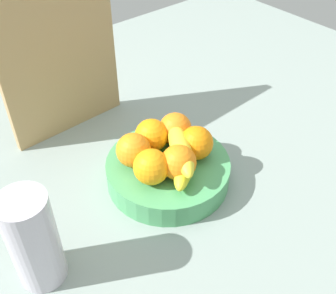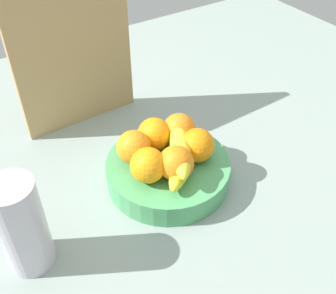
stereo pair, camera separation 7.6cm
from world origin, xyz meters
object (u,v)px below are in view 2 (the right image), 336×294
at_px(orange_front_left, 134,147).
at_px(cutting_board, 73,53).
at_px(fruit_bowl, 168,171).
at_px(orange_top_stack, 154,134).
at_px(orange_back_right, 179,130).
at_px(thermos_tumbler, 22,226).
at_px(orange_center, 176,163).
at_px(banana_bunch, 180,156).
at_px(orange_back_left, 197,145).
at_px(orange_front_right, 148,165).

relative_size(orange_front_left, cutting_board, 0.19).
relative_size(fruit_bowl, orange_top_stack, 3.66).
relative_size(orange_back_right, thermos_tumbler, 0.38).
height_order(fruit_bowl, orange_center, orange_center).
xyz_separation_m(orange_center, orange_top_stack, (0.01, 0.10, 0.00)).
relative_size(fruit_bowl, banana_bunch, 1.51).
relative_size(orange_center, orange_back_left, 1.00).
bearing_deg(thermos_tumbler, banana_bunch, 2.05).
relative_size(orange_back_left, orange_back_right, 1.00).
height_order(orange_top_stack, banana_bunch, orange_top_stack).
xyz_separation_m(orange_back_left, orange_back_right, (-0.00, 0.06, 0.00)).
xyz_separation_m(fruit_bowl, orange_front_right, (-0.06, -0.02, 0.06)).
distance_m(orange_front_left, thermos_tumbler, 0.26).
relative_size(orange_center, cutting_board, 0.19).
height_order(banana_bunch, thermos_tumbler, thermos_tumbler).
bearing_deg(orange_center, cutting_board, 98.40).
relative_size(fruit_bowl, orange_back_right, 3.66).
bearing_deg(orange_top_stack, cutting_board, 104.15).
distance_m(orange_front_right, cutting_board, 0.33).
height_order(orange_center, orange_back_left, same).
bearing_deg(orange_front_left, banana_bunch, -45.17).
distance_m(fruit_bowl, orange_back_left, 0.09).
height_order(fruit_bowl, orange_front_left, orange_front_left).
bearing_deg(orange_back_left, orange_back_right, 92.17).
bearing_deg(fruit_bowl, orange_front_right, -161.45).
bearing_deg(orange_back_left, orange_center, -162.27).
bearing_deg(orange_top_stack, banana_bunch, -82.30).
height_order(orange_back_right, thermos_tumbler, thermos_tumbler).
xyz_separation_m(orange_back_right, orange_top_stack, (-0.05, 0.02, 0.00)).
distance_m(banana_bunch, thermos_tumbler, 0.32).
height_order(fruit_bowl, cutting_board, cutting_board).
bearing_deg(orange_center, thermos_tumbler, 178.90).
relative_size(orange_front_left, orange_back_left, 1.00).
relative_size(orange_back_left, cutting_board, 0.19).
distance_m(orange_front_right, orange_center, 0.05).
distance_m(orange_front_left, orange_front_right, 0.06).
distance_m(fruit_bowl, orange_center, 0.07).
height_order(orange_front_left, cutting_board, cutting_board).
bearing_deg(orange_front_right, orange_center, -26.57).
distance_m(cutting_board, thermos_tumbler, 0.42).
bearing_deg(thermos_tumbler, orange_front_right, 4.22).
height_order(banana_bunch, cutting_board, cutting_board).
xyz_separation_m(fruit_bowl, cutting_board, (-0.06, 0.30, 0.15)).
bearing_deg(orange_back_right, cutting_board, 113.68).
bearing_deg(orange_front_left, orange_top_stack, 13.34).
relative_size(orange_top_stack, thermos_tumbler, 0.38).
distance_m(orange_front_right, thermos_tumbler, 0.25).
bearing_deg(orange_front_right, orange_front_left, 87.53).
relative_size(orange_back_right, cutting_board, 0.19).
xyz_separation_m(orange_front_right, orange_back_left, (0.11, -0.00, 0.00)).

